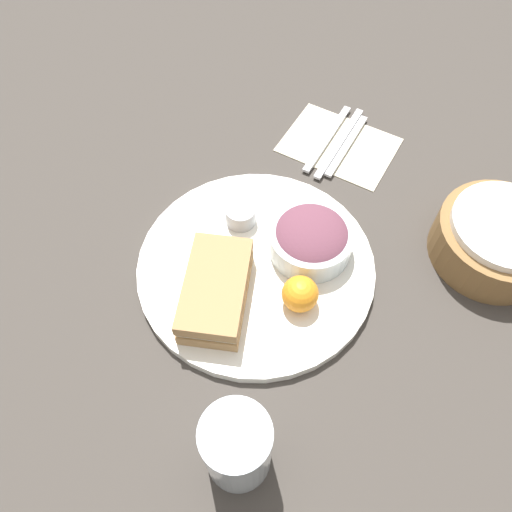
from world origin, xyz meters
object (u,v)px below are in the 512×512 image
(dressing_cup, at_px, (241,215))
(bread_basket, at_px, (497,239))
(drink_glass, at_px, (237,447))
(knife, at_px, (337,142))
(sandwich, at_px, (216,290))
(plate, at_px, (256,267))
(salad_bowl, at_px, (311,238))
(spoon, at_px, (347,145))
(fork, at_px, (328,138))

(dressing_cup, distance_m, bread_basket, 0.37)
(drink_glass, distance_m, knife, 0.54)
(sandwich, bearing_deg, plate, 166.56)
(dressing_cup, bearing_deg, knife, 167.20)
(plate, bearing_deg, dressing_cup, -133.43)
(salad_bowl, xyz_separation_m, knife, (-0.23, -0.06, -0.04))
(dressing_cup, bearing_deg, salad_bowl, 93.19)
(bread_basket, height_order, spoon, bread_basket)
(sandwich, bearing_deg, dressing_cup, -163.17)
(salad_bowl, distance_m, spoon, 0.23)
(salad_bowl, relative_size, knife, 0.65)
(plate, relative_size, spoon, 2.16)
(salad_bowl, height_order, drink_glass, drink_glass)
(sandwich, relative_size, knife, 0.90)
(salad_bowl, bearing_deg, bread_basket, 120.54)
(plate, bearing_deg, sandwich, -13.44)
(salad_bowl, relative_size, bread_basket, 0.68)
(sandwich, distance_m, knife, 0.37)
(fork, xyz_separation_m, spoon, (-0.00, 0.04, 0.00))
(fork, bearing_deg, drink_glass, -166.52)
(bread_basket, bearing_deg, knife, -107.68)
(bread_basket, height_order, fork, bread_basket)
(dressing_cup, height_order, spoon, dressing_cup)
(sandwich, bearing_deg, bread_basket, 131.97)
(bread_basket, bearing_deg, drink_glass, -21.79)
(bread_basket, relative_size, spoon, 1.12)
(salad_bowl, xyz_separation_m, bread_basket, (-0.14, 0.23, -0.01))
(dressing_cup, xyz_separation_m, spoon, (-0.23, 0.07, -0.03))
(drink_glass, xyz_separation_m, spoon, (-0.52, -0.10, -0.06))
(fork, bearing_deg, knife, -90.00)
(sandwich, distance_m, fork, 0.37)
(drink_glass, relative_size, fork, 0.72)
(sandwich, height_order, fork, sandwich)
(sandwich, height_order, salad_bowl, salad_bowl)
(sandwich, xyz_separation_m, drink_glass, (0.16, 0.13, 0.02))
(sandwich, bearing_deg, fork, -179.32)
(salad_bowl, bearing_deg, dressing_cup, -86.81)
(knife, bearing_deg, drink_glass, -168.39)
(spoon, bearing_deg, fork, 90.00)
(bread_basket, distance_m, fork, 0.32)
(plate, distance_m, knife, 0.29)
(sandwich, relative_size, dressing_cup, 3.65)
(sandwich, relative_size, spoon, 1.05)
(sandwich, height_order, dressing_cup, sandwich)
(salad_bowl, relative_size, spoon, 0.76)
(dressing_cup, distance_m, drink_glass, 0.34)
(plate, height_order, sandwich, sandwich)
(salad_bowl, bearing_deg, knife, -165.44)
(spoon, bearing_deg, salad_bowl, -170.66)
(knife, bearing_deg, plate, 180.00)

